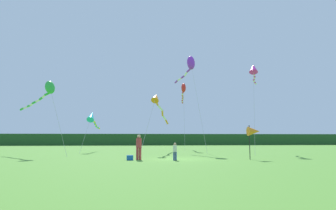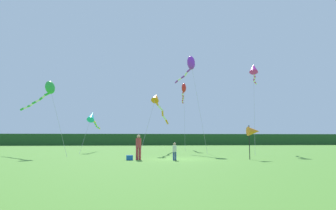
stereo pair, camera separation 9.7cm
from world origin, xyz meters
name	(u,v)px [view 1 (the left image)]	position (x,y,z in m)	size (l,w,h in m)	color
ground_plane	(176,159)	(0.00, 0.00, 0.00)	(120.00, 120.00, 0.00)	#4C842D
distant_treeline	(149,140)	(0.00, 45.00, 1.25)	(108.00, 3.27, 2.50)	#234C23
person_adult	(139,146)	(-2.86, -0.57, 1.02)	(0.40, 0.40, 1.83)	#B23338
person_child	(175,150)	(-0.30, -1.36, 0.70)	(0.27, 0.27, 1.25)	#334C8C
cooler_box	(130,158)	(-3.49, -0.85, 0.18)	(0.47, 0.40, 0.36)	#1959B2
banner_flag_pole	(254,132)	(5.70, -1.09, 2.06)	(0.90, 0.70, 2.54)	black
kite_cyan	(92,117)	(-8.11, 12.20, 3.96)	(1.11, 7.53, 4.86)	#B2B2B2
kite_orange	(158,103)	(-0.84, 8.00, 5.23)	(3.67, 11.39, 6.28)	#B2B2B2
kite_red	(183,90)	(3.42, 17.80, 8.18)	(1.14, 8.26, 9.17)	#B2B2B2
kite_green	(47,91)	(-11.38, 5.74, 5.97)	(5.96, 5.32, 6.92)	#B2B2B2
kite_purple	(190,65)	(2.92, 9.90, 9.87)	(2.51, 6.34, 10.89)	#B2B2B2
kite_magenta	(254,70)	(9.50, 7.75, 8.92)	(3.29, 6.96, 9.72)	#B2B2B2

